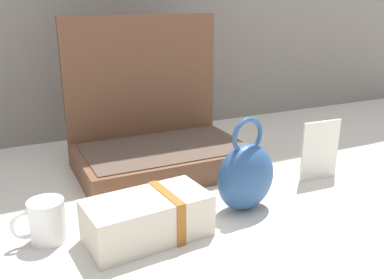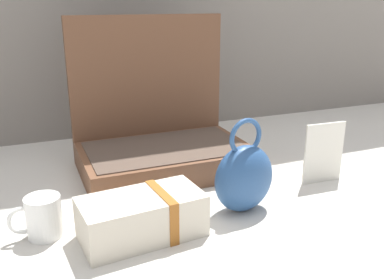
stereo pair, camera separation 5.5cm
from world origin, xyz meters
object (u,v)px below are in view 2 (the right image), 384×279
cream_toiletry_bag (144,216)px  info_card_left (324,153)px  teal_pouch_handbag (244,177)px  open_suitcase (160,135)px  coffee_mug (43,217)px

cream_toiletry_bag → info_card_left: 0.53m
teal_pouch_handbag → cream_toiletry_bag: (-0.25, -0.02, -0.04)m
cream_toiletry_bag → info_card_left: bearing=9.4°
open_suitcase → cream_toiletry_bag: size_ratio=1.80×
open_suitcase → teal_pouch_handbag: bearing=-74.9°
teal_pouch_handbag → info_card_left: (0.28, 0.06, -0.00)m
teal_pouch_handbag → coffee_mug: teal_pouch_handbag is taller
info_card_left → teal_pouch_handbag: bearing=-164.4°
cream_toiletry_bag → coffee_mug: size_ratio=2.41×
open_suitcase → cream_toiletry_bag: bearing=-113.2°
coffee_mug → open_suitcase: bearing=39.2°
teal_pouch_handbag → coffee_mug: size_ratio=2.06×
cream_toiletry_bag → coffee_mug: bearing=158.0°
open_suitcase → teal_pouch_handbag: 0.35m
open_suitcase → coffee_mug: size_ratio=4.33×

